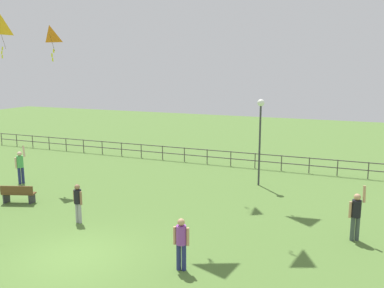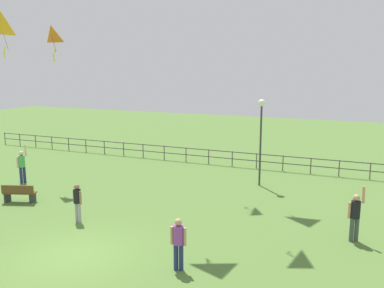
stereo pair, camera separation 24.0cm
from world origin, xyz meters
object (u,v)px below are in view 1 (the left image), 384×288
at_px(park_bench, 18,193).
at_px(person_3, 20,165).
at_px(lamppost, 260,123).
at_px(person_1, 78,201).
at_px(person_0, 356,213).
at_px(kite_3, 50,35).
at_px(person_2, 181,241).

height_order(park_bench, person_3, person_3).
height_order(lamppost, person_1, lamppost).
distance_m(person_0, kite_3, 16.57).
xyz_separation_m(person_0, person_1, (-10.26, -2.31, -0.12)).
xyz_separation_m(person_2, person_3, (-11.75, 5.54, 0.07)).
distance_m(park_bench, person_1, 4.17).
bearing_deg(lamppost, person_2, -90.25).
xyz_separation_m(park_bench, person_1, (4.04, -0.92, 0.45)).
height_order(person_1, kite_3, kite_3).
distance_m(person_1, person_2, 5.76).
relative_size(person_1, kite_3, 0.88).
bearing_deg(kite_3, park_bench, -78.78).
bearing_deg(person_3, park_bench, -47.83).
relative_size(person_0, person_2, 1.23).
bearing_deg(park_bench, kite_3, 101.22).
xyz_separation_m(lamppost, person_0, (4.83, -5.67, -2.25)).
distance_m(lamppost, kite_3, 11.63).
relative_size(lamppost, park_bench, 2.91).
xyz_separation_m(lamppost, person_2, (-0.04, -10.04, -2.32)).
relative_size(lamppost, person_2, 2.72).
height_order(person_0, person_3, person_0).
bearing_deg(person_0, person_1, -167.30).
relative_size(park_bench, person_2, 0.93).
relative_size(person_2, kite_3, 0.93).
xyz_separation_m(lamppost, kite_3, (-10.18, -3.49, 4.43)).
xyz_separation_m(lamppost, person_3, (-11.79, -4.50, -2.25)).
relative_size(park_bench, kite_3, 0.86).
bearing_deg(person_1, person_2, -20.87).
bearing_deg(person_2, person_1, 159.13).
bearing_deg(person_2, person_0, 41.83).
relative_size(lamppost, person_0, 2.20).
bearing_deg(person_1, person_3, 151.30).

